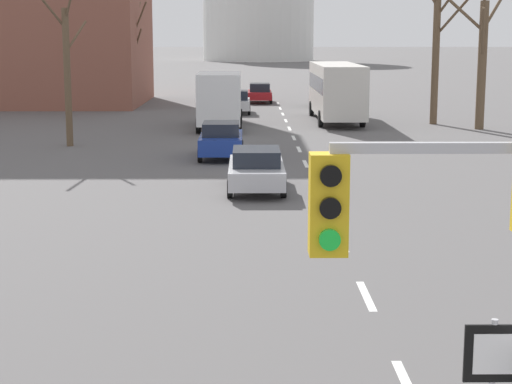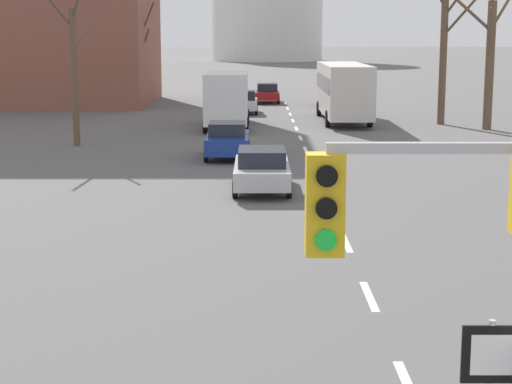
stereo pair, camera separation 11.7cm
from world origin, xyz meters
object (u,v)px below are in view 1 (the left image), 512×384
(traffic_signal_centre_tall, at_px, (459,234))
(sedan_far_right, at_px, (323,96))
(sedan_near_right, at_px, (260,93))
(delivery_truck, at_px, (220,98))
(sedan_near_left, at_px, (256,169))
(sedan_mid_centre, at_px, (221,140))
(sedan_distant_centre, at_px, (236,102))
(sedan_far_left, at_px, (228,94))
(city_bus, at_px, (336,88))

(traffic_signal_centre_tall, height_order, sedan_far_right, traffic_signal_centre_tall)
(sedan_near_right, xyz_separation_m, delivery_truck, (-2.50, -18.97, 0.93))
(delivery_truck, bearing_deg, sedan_near_left, -84.67)
(sedan_near_left, height_order, sedan_mid_centre, sedan_mid_centre)
(traffic_signal_centre_tall, relative_size, delivery_truck, 0.61)
(sedan_near_right, xyz_separation_m, sedan_distant_centre, (-1.70, -9.40, 0.02))
(sedan_far_left, bearing_deg, sedan_near_right, 54.26)
(sedan_near_left, relative_size, sedan_mid_centre, 1.07)
(sedan_near_left, height_order, sedan_distant_centre, sedan_distant_centre)
(sedan_mid_centre, bearing_deg, sedan_near_right, 86.09)
(delivery_truck, bearing_deg, sedan_far_right, 64.65)
(sedan_distant_centre, relative_size, delivery_truck, 0.56)
(sedan_near_right, bearing_deg, sedan_near_left, -91.01)
(city_bus, bearing_deg, sedan_near_right, 106.54)
(sedan_mid_centre, height_order, sedan_far_left, sedan_far_left)
(sedan_near_left, relative_size, city_bus, 0.41)
(sedan_mid_centre, bearing_deg, sedan_near_left, -79.79)
(sedan_near_left, distance_m, sedan_near_right, 38.45)
(city_bus, xyz_separation_m, delivery_truck, (-6.92, -4.07, -0.35))
(city_bus, bearing_deg, traffic_signal_centre_tall, -94.44)
(city_bus, bearing_deg, sedan_far_left, 120.50)
(sedan_mid_centre, relative_size, sedan_far_left, 1.07)
(sedan_far_right, bearing_deg, sedan_far_left, 175.04)
(traffic_signal_centre_tall, relative_size, sedan_distant_centre, 1.08)
(sedan_near_right, xyz_separation_m, sedan_far_left, (-2.39, -3.33, 0.13))
(sedan_mid_centre, bearing_deg, sedan_far_right, 75.86)
(traffic_signal_centre_tall, distance_m, sedan_far_left, 55.90)
(sedan_far_right, height_order, delivery_truck, delivery_truck)
(city_bus, bearing_deg, sedan_near_left, -102.23)
(delivery_truck, bearing_deg, traffic_signal_centre_tall, -85.02)
(sedan_distant_centre, bearing_deg, traffic_signal_centre_tall, -86.89)
(sedan_far_right, xyz_separation_m, sedan_distant_centre, (-6.33, -5.46, -0.01))
(sedan_near_left, bearing_deg, sedan_distant_centre, 92.02)
(sedan_mid_centre, height_order, city_bus, city_bus)
(sedan_mid_centre, xyz_separation_m, sedan_far_right, (6.72, 26.67, 0.01))
(sedan_near_right, distance_m, sedan_far_right, 6.07)
(sedan_near_left, xyz_separation_m, sedan_far_left, (-1.72, 35.12, 0.16))
(sedan_far_left, bearing_deg, sedan_near_left, -87.20)
(sedan_far_right, bearing_deg, sedan_mid_centre, -104.14)
(sedan_near_right, height_order, sedan_mid_centre, sedan_mid_centre)
(sedan_mid_centre, relative_size, sedan_far_right, 1.04)
(sedan_far_right, bearing_deg, city_bus, -91.06)
(delivery_truck, bearing_deg, sedan_mid_centre, -88.00)
(sedan_near_left, height_order, sedan_near_right, sedan_near_right)
(traffic_signal_centre_tall, xyz_separation_m, delivery_truck, (-3.50, 40.10, -1.62))
(sedan_near_right, bearing_deg, sedan_far_left, -125.74)
(sedan_near_left, distance_m, sedan_far_right, 34.92)
(traffic_signal_centre_tall, distance_m, delivery_truck, 40.28)
(traffic_signal_centre_tall, bearing_deg, sedan_mid_centre, 96.20)
(sedan_near_left, distance_m, sedan_distant_centre, 29.07)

